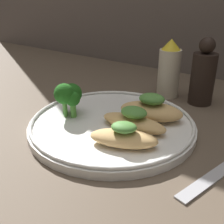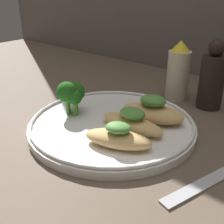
{
  "view_description": "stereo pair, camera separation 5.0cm",
  "coord_description": "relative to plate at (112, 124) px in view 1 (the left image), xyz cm",
  "views": [
    {
      "loc": [
        25.52,
        -37.42,
        24.4
      ],
      "look_at": [
        0.0,
        0.0,
        3.4
      ],
      "focal_mm": 45.0,
      "sensor_mm": 36.0,
      "label": 1
    },
    {
      "loc": [
        29.48,
        -34.39,
        24.4
      ],
      "look_at": [
        0.0,
        0.0,
        3.4
      ],
      "focal_mm": 45.0,
      "sensor_mm": 36.0,
      "label": 2
    }
  ],
  "objects": [
    {
      "name": "grilled_meat_back",
      "position": [
        5.11,
        5.25,
        2.23
      ],
      "size": [
        12.69,
        8.75,
        4.88
      ],
      "color": "tan",
      "rests_on": "plate"
    },
    {
      "name": "grilled_meat_middle",
      "position": [
        4.48,
        0.47,
        1.93
      ],
      "size": [
        12.05,
        4.98,
        4.0
      ],
      "color": "tan",
      "rests_on": "plate"
    },
    {
      "name": "grilled_meat_front",
      "position": [
        5.96,
        -5.54,
        1.88
      ],
      "size": [
        11.54,
        8.06,
        3.88
      ],
      "color": "tan",
      "rests_on": "plate"
    },
    {
      "name": "sauce_bottle",
      "position": [
        1.4,
        21.02,
        5.36
      ],
      "size": [
        4.96,
        4.96,
        13.27
      ],
      "color": "beige",
      "rests_on": "ground_plane"
    },
    {
      "name": "pepper_grinder",
      "position": [
        9.17,
        21.02,
        5.36
      ],
      "size": [
        5.13,
        5.13,
        14.41
      ],
      "color": "black",
      "rests_on": "ground_plane"
    },
    {
      "name": "fork",
      "position": [
        20.14,
        -1.5,
        -0.69
      ],
      "size": [
        7.2,
        19.3,
        0.6
      ],
      "color": "#B2B2B7",
      "rests_on": "ground_plane"
    },
    {
      "name": "broccoli_bunch",
      "position": [
        -8.38,
        -2.06,
        4.38
      ],
      "size": [
        4.88,
        5.7,
        6.47
      ],
      "color": "#4C8E38",
      "rests_on": "plate"
    },
    {
      "name": "ground_plane",
      "position": [
        0.0,
        0.0,
        -1.49
      ],
      "size": [
        180.0,
        180.0,
        1.0
      ],
      "primitive_type": "cube",
      "color": "brown"
    },
    {
      "name": "plate",
      "position": [
        0.0,
        0.0,
        0.0
      ],
      "size": [
        29.94,
        29.94,
        2.0
      ],
      "color": "white",
      "rests_on": "ground_plane"
    }
  ]
}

